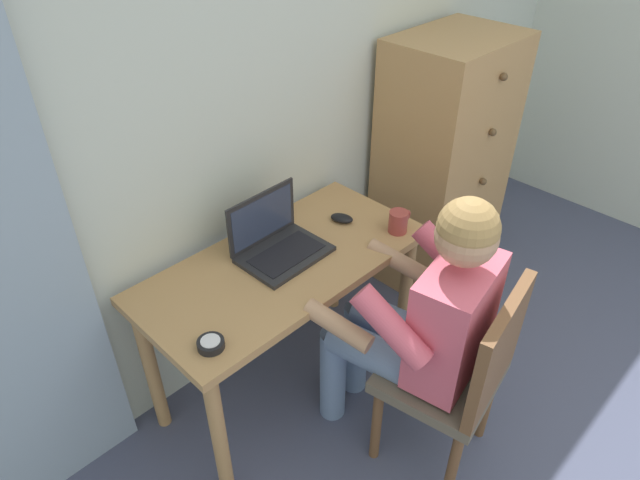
% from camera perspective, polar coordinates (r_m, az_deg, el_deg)
% --- Properties ---
extents(wall_back, '(4.80, 0.05, 2.50)m').
position_cam_1_polar(wall_back, '(2.33, -4.92, 15.29)').
color(wall_back, silver).
rests_on(wall_back, ground_plane).
extents(desk, '(1.18, 0.57, 0.72)m').
position_cam_1_polar(desk, '(2.26, -3.59, -4.39)').
color(desk, tan).
rests_on(desk, ground_plane).
extents(dresser, '(0.64, 0.49, 1.33)m').
position_cam_1_polar(dresser, '(3.02, 12.38, 7.48)').
color(dresser, tan).
rests_on(dresser, ground_plane).
extents(chair, '(0.49, 0.47, 0.88)m').
position_cam_1_polar(chair, '(2.14, 14.10, -12.96)').
color(chair, '#625849').
rests_on(chair, ground_plane).
extents(person_seated, '(0.60, 0.63, 1.20)m').
position_cam_1_polar(person_seated, '(2.05, 10.17, -7.56)').
color(person_seated, '#6B84AD').
rests_on(person_seated, ground_plane).
extents(laptop, '(0.35, 0.26, 0.24)m').
position_cam_1_polar(laptop, '(2.21, -4.41, -0.16)').
color(laptop, '#232326').
rests_on(laptop, desk).
extents(computer_mouse, '(0.09, 0.12, 0.03)m').
position_cam_1_polar(computer_mouse, '(2.40, 2.24, 2.24)').
color(computer_mouse, black).
rests_on(computer_mouse, desk).
extents(desk_clock, '(0.09, 0.09, 0.03)m').
position_cam_1_polar(desk_clock, '(1.87, -11.08, -10.37)').
color(desk_clock, black).
rests_on(desk_clock, desk).
extents(coffee_mug, '(0.12, 0.08, 0.09)m').
position_cam_1_polar(coffee_mug, '(2.35, 8.03, 1.89)').
color(coffee_mug, '#9E3D38').
rests_on(coffee_mug, desk).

